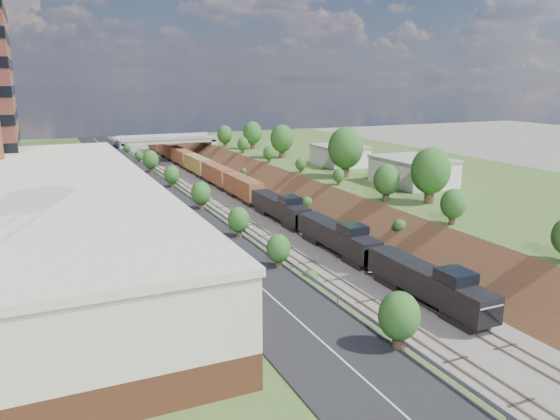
{
  "coord_description": "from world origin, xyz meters",
  "views": [
    {
      "loc": [
        -30.98,
        -17.35,
        21.31
      ],
      "look_at": [
        -4.72,
        40.84,
        6.0
      ],
      "focal_mm": 35.0,
      "sensor_mm": 36.0,
      "label": 1
    }
  ],
  "objects": [
    {
      "name": "embankment_left",
      "position": [
        -11.0,
        60.0,
        0.0
      ],
      "size": [
        10.0,
        180.0,
        10.0
      ],
      "primitive_type": "cube",
      "rotation": [
        0.0,
        0.79,
        0.0
      ],
      "color": "brown",
      "rests_on": "ground"
    },
    {
      "name": "overpass",
      "position": [
        0.0,
        122.0,
        4.92
      ],
      "size": [
        24.5,
        8.3,
        7.4
      ],
      "color": "gray",
      "rests_on": "ground"
    },
    {
      "name": "guardrail",
      "position": [
        -11.4,
        59.8,
        5.55
      ],
      "size": [
        0.1,
        171.0,
        0.7
      ],
      "color": "#99999E",
      "rests_on": "platform_left"
    },
    {
      "name": "platform_right",
      "position": [
        33.0,
        60.0,
        2.5
      ],
      "size": [
        44.0,
        180.0,
        5.0
      ],
      "primitive_type": "cube",
      "color": "#405F27",
      "rests_on": "ground"
    },
    {
      "name": "platform_left",
      "position": [
        -33.0,
        60.0,
        2.5
      ],
      "size": [
        44.0,
        180.0,
        5.0
      ],
      "primitive_type": "cube",
      "color": "#405F27",
      "rests_on": "ground"
    },
    {
      "name": "tree_left_crest",
      "position": [
        -11.8,
        20.0,
        7.04
      ],
      "size": [
        2.45,
        2.45,
        3.55
      ],
      "color": "#473323",
      "rests_on": "platform_left"
    },
    {
      "name": "rail_right_track",
      "position": [
        2.6,
        60.0,
        0.09
      ],
      "size": [
        1.58,
        180.0,
        0.18
      ],
      "primitive_type": "cube",
      "color": "gray",
      "rests_on": "ground"
    },
    {
      "name": "white_building_far",
      "position": [
        23.0,
        74.0,
        6.8
      ],
      "size": [
        8.0,
        10.0,
        3.6
      ],
      "primitive_type": "cube",
      "color": "silver",
      "rests_on": "platform_right"
    },
    {
      "name": "white_building_near",
      "position": [
        23.5,
        52.0,
        7.0
      ],
      "size": [
        9.0,
        12.0,
        4.0
      ],
      "primitive_type": "cube",
      "color": "silver",
      "rests_on": "platform_right"
    },
    {
      "name": "freight_train",
      "position": [
        2.6,
        87.48,
        2.43
      ],
      "size": [
        2.75,
        141.23,
        4.55
      ],
      "color": "black",
      "rests_on": "ground"
    },
    {
      "name": "road",
      "position": [
        -15.5,
        60.0,
        5.05
      ],
      "size": [
        8.0,
        180.0,
        0.1
      ],
      "primitive_type": "cube",
      "color": "black",
      "rests_on": "platform_left"
    },
    {
      "name": "embankment_right",
      "position": [
        11.0,
        60.0,
        0.0
      ],
      "size": [
        10.0,
        180.0,
        10.0
      ],
      "primitive_type": "cube",
      "rotation": [
        0.0,
        0.79,
        0.0
      ],
      "color": "brown",
      "rests_on": "ground"
    },
    {
      "name": "rail_left_track",
      "position": [
        -2.6,
        60.0,
        0.09
      ],
      "size": [
        1.58,
        180.0,
        0.18
      ],
      "primitive_type": "cube",
      "color": "gray",
      "rests_on": "ground"
    },
    {
      "name": "tree_right_large",
      "position": [
        17.0,
        40.0,
        9.38
      ],
      "size": [
        5.25,
        5.25,
        7.61
      ],
      "color": "#473323",
      "rests_on": "platform_right"
    },
    {
      "name": "commercial_building",
      "position": [
        -28.0,
        38.0,
        8.51
      ],
      "size": [
        14.3,
        62.3,
        7.0
      ],
      "color": "brown",
      "rests_on": "platform_left"
    }
  ]
}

